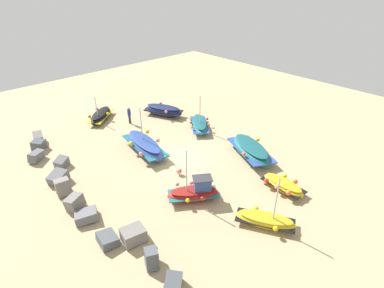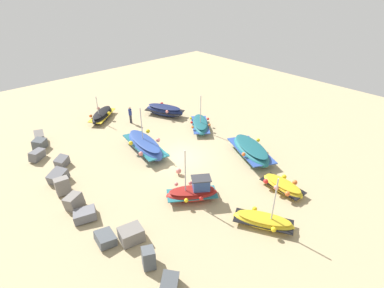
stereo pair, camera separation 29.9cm
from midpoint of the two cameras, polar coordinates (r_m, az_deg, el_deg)
ground_plane at (r=24.40m, az=-2.69°, el=-2.58°), size 54.02×54.02×0.00m
fishing_boat_0 at (r=28.68m, az=1.13°, el=3.73°), size 4.01×3.57×3.47m
fishing_boat_1 at (r=25.18m, az=-9.32°, el=-0.26°), size 5.49×2.75×3.90m
fishing_boat_2 at (r=24.72m, az=10.78°, el=-1.11°), size 5.25×3.80×1.16m
fishing_boat_3 at (r=19.92m, az=0.03°, el=-9.14°), size 3.10×3.62×3.83m
fishing_boat_4 at (r=18.72m, az=13.29°, el=-13.90°), size 3.69×2.77×3.53m
fishing_boat_5 at (r=31.57m, az=-5.73°, el=6.36°), size 4.37×3.02×1.14m
fishing_boat_6 at (r=31.95m, az=-17.21°, el=5.19°), size 3.53×3.88×2.76m
fishing_boat_7 at (r=21.69m, az=16.56°, el=-7.49°), size 3.21×1.88×0.79m
person_walking at (r=30.17m, az=-12.14°, el=5.56°), size 0.32×0.32×1.73m
breakwater_rocks at (r=21.06m, az=-20.64°, el=-9.46°), size 22.30×2.72×1.29m
mooring_buoy_0 at (r=22.25m, az=-2.87°, el=-5.17°), size 0.43×0.43×0.54m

